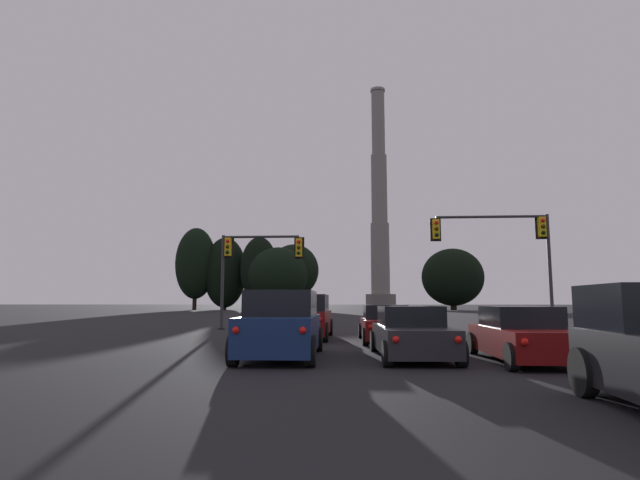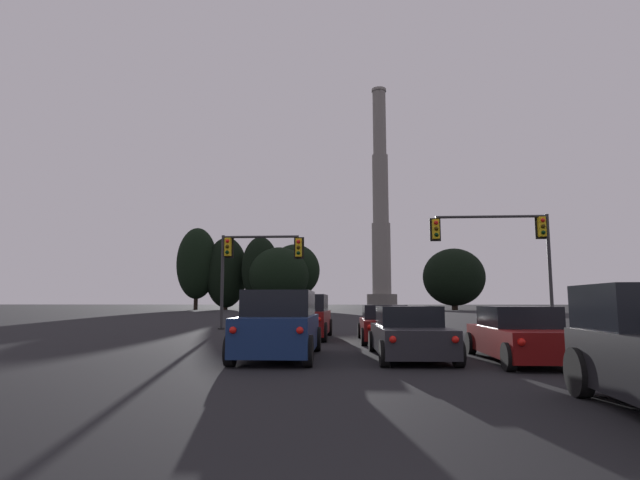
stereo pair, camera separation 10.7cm
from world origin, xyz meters
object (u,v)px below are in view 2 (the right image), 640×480
at_px(suv_left_lane_front, 305,317).
at_px(traffic_light_overhead_right, 509,241).
at_px(suv_left_lane_second, 280,325).
at_px(smokestack, 381,220).
at_px(traffic_light_overhead_left, 250,257).
at_px(sedan_center_lane_front, 384,324).
at_px(sedan_right_lane_second, 520,336).
at_px(sedan_center_lane_second, 409,334).

relative_size(suv_left_lane_front, traffic_light_overhead_right, 0.79).
distance_m(suv_left_lane_second, smokestack, 118.04).
relative_size(traffic_light_overhead_left, traffic_light_overhead_right, 0.85).
distance_m(suv_left_lane_front, traffic_light_overhead_right, 12.01).
relative_size(sedan_center_lane_front, sedan_right_lane_second, 1.01).
distance_m(suv_left_lane_second, sedan_right_lane_second, 6.45).
xyz_separation_m(suv_left_lane_second, sedan_center_lane_front, (3.26, 5.99, -0.23)).
distance_m(traffic_light_overhead_left, smokestack, 104.18).
height_order(sedan_right_lane_second, traffic_light_overhead_left, traffic_light_overhead_left).
xyz_separation_m(suv_left_lane_second, traffic_light_overhead_right, (10.19, 12.49, 3.81)).
bearing_deg(sedan_center_lane_second, traffic_light_overhead_left, 116.08).
bearing_deg(traffic_light_overhead_right, smokestack, 90.50).
bearing_deg(suv_left_lane_front, sedan_center_lane_front, -23.19).
bearing_deg(smokestack, suv_left_lane_second, -94.60).
bearing_deg(traffic_light_overhead_right, sedan_center_lane_second, -118.20).
bearing_deg(smokestack, sedan_center_lane_front, -93.15).
relative_size(sedan_right_lane_second, traffic_light_overhead_right, 0.75).
bearing_deg(traffic_light_overhead_right, sedan_center_lane_front, -136.82).
bearing_deg(sedan_center_lane_front, suv_left_lane_second, -119.91).
xyz_separation_m(suv_left_lane_second, sedan_center_lane_second, (3.60, 0.18, -0.23)).
bearing_deg(sedan_right_lane_second, suv_left_lane_second, 176.70).
bearing_deg(suv_left_lane_front, suv_left_lane_second, -89.49).
bearing_deg(traffic_light_overhead_right, traffic_light_overhead_left, 173.93).
height_order(sedan_center_lane_front, suv_left_lane_front, suv_left_lane_front).
distance_m(sedan_center_lane_front, smokestack, 112.01).
bearing_deg(sedan_center_lane_second, traffic_light_overhead_right, 59.62).
bearing_deg(suv_left_lane_second, smokestack, 84.37).
relative_size(suv_left_lane_second, smokestack, 0.08).
bearing_deg(suv_left_lane_front, sedan_right_lane_second, -50.15).
bearing_deg(suv_left_lane_front, traffic_light_overhead_right, 26.85).
bearing_deg(traffic_light_overhead_right, suv_left_lane_second, -129.22).
xyz_separation_m(sedan_center_lane_front, sedan_right_lane_second, (3.17, -6.40, 0.00)).
xyz_separation_m(suv_left_lane_second, traffic_light_overhead_left, (-3.82, 13.98, 3.18)).
bearing_deg(sedan_center_lane_second, sedan_center_lane_front, 91.08).
relative_size(suv_left_lane_second, traffic_light_overhead_left, 0.92).
height_order(sedan_center_lane_front, smokestack, smokestack).
relative_size(suv_left_lane_second, suv_left_lane_front, 1.00).
height_order(traffic_light_overhead_right, smokestack, smokestack).
height_order(sedan_center_lane_front, traffic_light_overhead_left, traffic_light_overhead_left).
xyz_separation_m(suv_left_lane_second, smokestack, (9.30, 115.58, 22.08)).
distance_m(sedan_center_lane_second, traffic_light_overhead_left, 16.03).
xyz_separation_m(traffic_light_overhead_left, smokestack, (13.12, 101.61, 18.91)).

